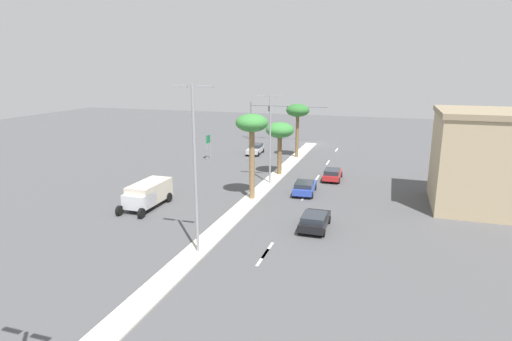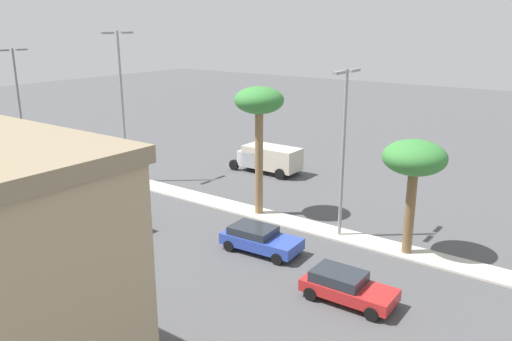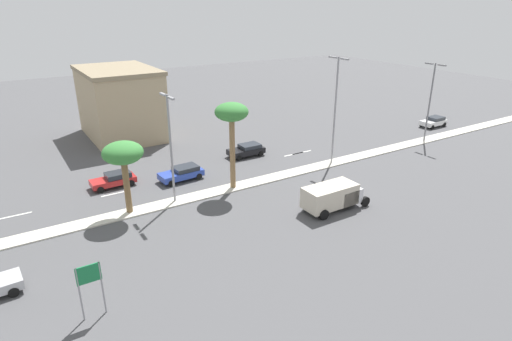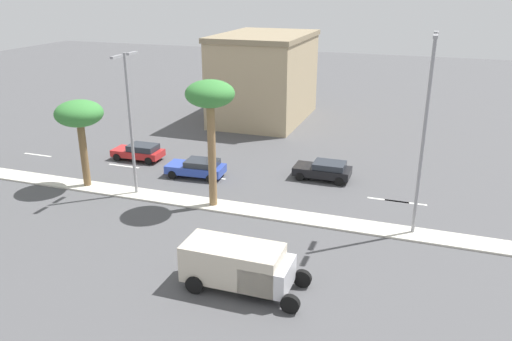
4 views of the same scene
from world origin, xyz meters
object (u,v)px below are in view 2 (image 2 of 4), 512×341
at_px(palm_tree_front, 414,161).
at_px(sedan_blue_center, 259,239).
at_px(sedan_black_mid, 112,217).
at_px(box_truck, 268,158).
at_px(street_lamp_front, 122,97).
at_px(street_lamp_near, 18,92).
at_px(street_lamp_outboard, 344,141).
at_px(palm_tree_mid, 259,107).
at_px(sedan_red_leading, 346,286).

bearing_deg(palm_tree_front, sedan_blue_center, 123.43).
distance_m(sedan_black_mid, box_truck, 15.86).
xyz_separation_m(sedan_blue_center, box_truck, (13.16, 8.63, 0.52)).
relative_size(street_lamp_front, street_lamp_near, 1.17).
height_order(street_lamp_front, street_lamp_near, street_lamp_front).
height_order(street_lamp_near, sedan_blue_center, street_lamp_near).
bearing_deg(street_lamp_outboard, palm_tree_front, -90.36).
xyz_separation_m(palm_tree_mid, street_lamp_front, (-0.23, 12.84, -0.42)).
distance_m(palm_tree_front, sedan_blue_center, 9.29).
bearing_deg(street_lamp_front, sedan_black_mid, -135.57).
relative_size(palm_tree_mid, street_lamp_front, 0.72).
bearing_deg(sedan_red_leading, sedan_black_mid, 92.50).
bearing_deg(palm_tree_front, palm_tree_mid, 89.16).
relative_size(palm_tree_mid, sedan_black_mid, 1.97).
relative_size(street_lamp_near, sedan_red_leading, 2.32).
distance_m(street_lamp_outboard, sedan_red_leading, 9.01).
xyz_separation_m(palm_tree_mid, street_lamp_outboard, (-0.12, -5.99, -1.38)).
bearing_deg(sedan_blue_center, street_lamp_front, 74.88).
height_order(sedan_red_leading, sedan_blue_center, sedan_blue_center).
relative_size(sedan_blue_center, box_truck, 0.75).
distance_m(street_lamp_outboard, sedan_blue_center, 7.26).
height_order(palm_tree_front, street_lamp_outboard, street_lamp_outboard).
height_order(sedan_red_leading, box_truck, box_truck).
bearing_deg(sedan_blue_center, palm_tree_front, -56.57).
relative_size(street_lamp_outboard, sedan_black_mid, 2.29).
xyz_separation_m(street_lamp_front, sedan_black_mid, (-7.05, -6.91, -6.03)).
distance_m(palm_tree_front, sedan_black_mid, 18.13).
height_order(street_lamp_outboard, sedan_red_leading, street_lamp_outboard).
height_order(palm_tree_mid, street_lamp_front, street_lamp_front).
xyz_separation_m(street_lamp_outboard, sedan_red_leading, (-6.48, -3.66, -5.09)).
relative_size(street_lamp_outboard, sedan_blue_center, 2.15).
bearing_deg(palm_tree_front, box_truck, 60.50).
xyz_separation_m(palm_tree_front, sedan_blue_center, (-4.46, 6.75, -4.57)).
xyz_separation_m(street_lamp_front, sedan_red_leading, (-6.37, -22.48, -6.04)).
height_order(palm_tree_front, sedan_red_leading, palm_tree_front).
xyz_separation_m(palm_tree_front, sedan_black_mid, (-7.14, 16.03, -4.56)).
bearing_deg(palm_tree_mid, sedan_blue_center, -143.90).
bearing_deg(street_lamp_near, street_lamp_outboard, -90.43).
relative_size(palm_tree_mid, sedan_red_leading, 1.96).
relative_size(street_lamp_near, sedan_black_mid, 2.33).
distance_m(street_lamp_near, box_truck, 25.02).
bearing_deg(street_lamp_near, sedan_blue_center, -98.50).
height_order(palm_tree_front, box_truck, palm_tree_front).
xyz_separation_m(street_lamp_front, box_truck, (8.78, -7.57, -5.51)).
bearing_deg(sedan_blue_center, street_lamp_outboard, -30.38).
bearing_deg(box_truck, street_lamp_front, 139.25).
distance_m(street_lamp_front, sedan_black_mid, 11.57).
bearing_deg(street_lamp_near, sedan_black_mid, -108.29).
distance_m(street_lamp_front, sedan_red_leading, 24.13).
distance_m(palm_tree_front, street_lamp_front, 22.99).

